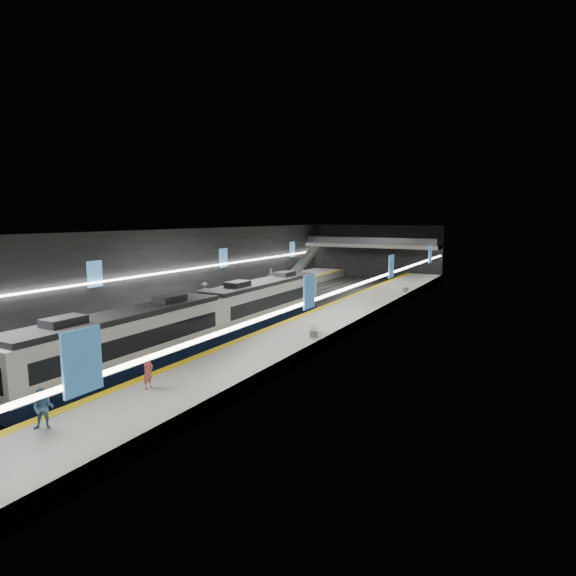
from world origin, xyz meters
The scene contains 25 objects.
ground centered at (0.00, 0.00, 0.00)m, with size 70.00×70.00×0.00m, color black.
ceiling centered at (0.00, 0.00, 8.00)m, with size 20.00×70.00×0.04m, color beige.
wall_left centered at (-10.00, 0.00, 4.00)m, with size 0.04×70.00×8.00m, color black.
wall_right centered at (10.00, 0.00, 4.00)m, with size 0.04×70.00×8.00m, color black.
wall_back centered at (0.00, 35.00, 4.00)m, with size 20.00×0.04×8.00m, color black.
platform_left centered at (-7.50, 0.00, 0.50)m, with size 5.00×70.00×1.00m, color slate.
tile_surface_left centered at (-7.50, 0.00, 1.01)m, with size 5.00×70.00×0.02m, color #B7B7B2.
tactile_strip_left centered at (-5.30, 0.00, 1.02)m, with size 0.60×70.00×0.02m, color yellow.
platform_right centered at (7.50, 0.00, 0.50)m, with size 5.00×70.00×1.00m, color slate.
tile_surface_right centered at (7.50, 0.00, 1.01)m, with size 5.00×70.00×0.02m, color #B7B7B2.
tactile_strip_right centered at (5.30, 0.00, 1.02)m, with size 0.60×70.00×0.02m, color yellow.
rails centered at (0.00, 0.00, 0.06)m, with size 6.52×70.00×0.12m.
train centered at (2.50, -8.94, 2.20)m, with size 2.69×30.04×3.60m.
ad_posters centered at (0.00, 1.00, 4.50)m, with size 19.94×53.50×2.20m.
cove_light_left centered at (-9.80, 0.00, 3.80)m, with size 0.25×68.60×0.12m, color white.
cove_light_right centered at (9.80, 0.00, 3.80)m, with size 0.25×68.60×0.12m, color white.
mezzanine_bridge centered at (0.00, 32.93, 5.04)m, with size 20.00×3.00×1.50m.
escalator centered at (-7.50, 26.00, 2.90)m, with size 1.20×8.00×0.60m, color #99999E.
bench_left_far centered at (-9.50, 5.44, 1.21)m, with size 0.47×1.70×0.42m, color #99999E.
bench_right_near centered at (9.04, -5.39, 1.24)m, with size 0.55×2.00×0.49m, color #99999E.
bench_right_far centered at (9.50, 17.13, 1.21)m, with size 0.47×1.69×0.41m, color #99999E.
passenger_right_a centered at (6.68, -18.90, 1.85)m, with size 0.62×0.41×1.70m, color #C45449.
passenger_right_b centered at (6.32, -24.13, 1.83)m, with size 0.80×0.63×1.66m, color teal.
passenger_left_a centered at (-6.92, 15.73, 1.94)m, with size 1.11×0.46×1.89m, color silver.
passenger_left_b centered at (-5.96, 1.41, 1.96)m, with size 1.24×0.72×1.93m, color #3E3C44.
Camera 1 is at (23.17, -35.19, 9.21)m, focal length 30.00 mm.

